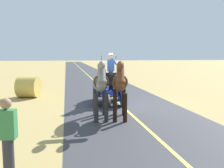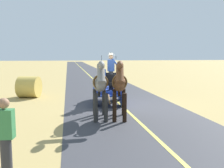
# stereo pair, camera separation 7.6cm
# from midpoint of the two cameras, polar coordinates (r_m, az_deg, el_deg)

# --- Properties ---
(ground_plane) EXTENTS (200.00, 200.00, 0.00)m
(ground_plane) POSITION_cam_midpoint_polar(r_m,az_deg,el_deg) (11.54, 2.48, -5.17)
(ground_plane) COLOR tan
(road_surface) EXTENTS (5.35, 160.00, 0.01)m
(road_surface) POSITION_cam_midpoint_polar(r_m,az_deg,el_deg) (11.53, 2.48, -5.15)
(road_surface) COLOR #38383D
(road_surface) RESTS_ON ground
(road_centre_stripe) EXTENTS (0.12, 160.00, 0.00)m
(road_centre_stripe) POSITION_cam_midpoint_polar(r_m,az_deg,el_deg) (11.53, 2.48, -5.12)
(road_centre_stripe) COLOR #DBCC4C
(road_centre_stripe) RESTS_ON road_surface
(horse_drawn_carriage) EXTENTS (1.73, 4.51, 2.50)m
(horse_drawn_carriage) POSITION_cam_midpoint_polar(r_m,az_deg,el_deg) (12.02, -0.81, -0.73)
(horse_drawn_carriage) COLOR #1E3899
(horse_drawn_carriage) RESTS_ON ground
(horse_near_side) EXTENTS (0.85, 2.15, 2.21)m
(horse_near_side) POSITION_cam_midpoint_polar(r_m,az_deg,el_deg) (8.98, 2.01, -0.02)
(horse_near_side) COLOR brown
(horse_near_side) RESTS_ON ground
(horse_off_side) EXTENTS (0.68, 2.14, 2.21)m
(horse_off_side) POSITION_cam_midpoint_polar(r_m,az_deg,el_deg) (8.95, -2.60, -0.04)
(horse_off_side) COLOR gray
(horse_off_side) RESTS_ON ground
(pedestrian_walking) EXTENTS (0.34, 0.24, 1.63)m
(pedestrian_walking) POSITION_cam_midpoint_polar(r_m,az_deg,el_deg) (4.92, -23.41, -11.82)
(pedestrian_walking) COLOR #2D2D33
(pedestrian_walking) RESTS_ON ground
(hay_bale) EXTENTS (1.37, 1.44, 1.20)m
(hay_bale) POSITION_cam_midpoint_polar(r_m,az_deg,el_deg) (14.52, -18.82, -0.65)
(hay_bale) COLOR gold
(hay_bale) RESTS_ON ground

